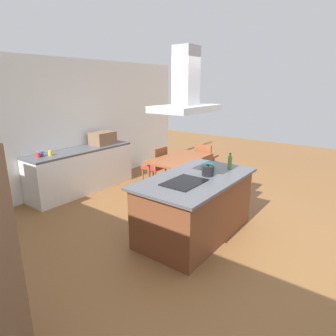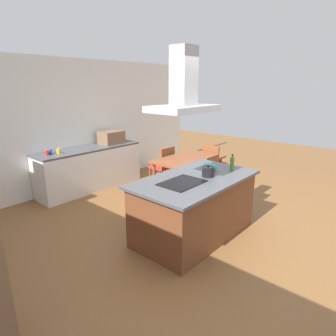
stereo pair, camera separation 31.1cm
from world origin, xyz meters
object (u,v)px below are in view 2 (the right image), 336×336
object	(u,v)px
dining_table	(188,162)
chair_at_right_end	(213,161)
tea_kettle	(208,172)
countertop_microwave	(111,137)
coffee_mug_red	(47,153)
coffee_mug_yellow	(59,151)
cooktop	(182,183)
range_hood	(184,91)
chair_facing_island	(216,176)
coffee_mug_blue	(50,152)
mixing_bowl	(210,167)
chair_facing_back_wall	(164,164)
olive_oil_bottle	(232,164)

from	to	relation	value
dining_table	chair_at_right_end	distance (m)	0.93
tea_kettle	countertop_microwave	world-z (taller)	countertop_microwave
coffee_mug_red	coffee_mug_yellow	size ratio (longest dim) A/B	1.00
cooktop	chair_at_right_end	bearing A→B (deg)	23.87
countertop_microwave	range_hood	bearing A→B (deg)	-110.31
cooktop	coffee_mug_red	distance (m)	2.94
chair_facing_island	range_hood	world-z (taller)	range_hood
countertop_microwave	coffee_mug_yellow	bearing A→B (deg)	179.89
cooktop	coffee_mug_yellow	bearing A→B (deg)	94.15
cooktop	dining_table	xyz separation A→B (m)	(1.61, 1.12, -0.24)
cooktop	coffee_mug_blue	world-z (taller)	coffee_mug_blue
tea_kettle	chair_facing_island	distance (m)	1.34
mixing_bowl	dining_table	world-z (taller)	mixing_bowl
tea_kettle	coffee_mug_red	xyz separation A→B (m)	(-0.91, 3.00, -0.03)
coffee_mug_red	chair_facing_back_wall	xyz separation A→B (m)	(2.04, -1.12, -0.44)
mixing_bowl	range_hood	distance (m)	1.35
dining_table	chair_at_right_end	bearing A→B (deg)	0.00
countertop_microwave	coffee_mug_red	size ratio (longest dim) A/B	5.56
mixing_bowl	chair_at_right_end	distance (m)	2.15
coffee_mug_red	chair_at_right_end	distance (m)	3.48
range_hood	coffee_mug_red	bearing A→B (deg)	98.50
olive_oil_bottle	tea_kettle	bearing A→B (deg)	167.01
countertop_microwave	coffee_mug_red	world-z (taller)	countertop_microwave
coffee_mug_red	chair_facing_island	distance (m)	3.22
coffee_mug_yellow	coffee_mug_red	bearing A→B (deg)	174.54
mixing_bowl	chair_at_right_end	xyz separation A→B (m)	(1.80, 1.08, -0.45)
coffee_mug_red	chair_facing_island	world-z (taller)	coffee_mug_red
coffee_mug_yellow	dining_table	bearing A→B (deg)	-44.16
cooktop	olive_oil_bottle	size ratio (longest dim) A/B	2.30
olive_oil_bottle	chair_facing_back_wall	size ratio (longest dim) A/B	0.29
coffee_mug_red	coffee_mug_yellow	xyz separation A→B (m)	(0.22, -0.02, 0.00)
range_hood	cooktop	bearing A→B (deg)	0.00
chair_facing_back_wall	range_hood	distance (m)	2.88
mixing_bowl	coffee_mug_blue	distance (m)	3.10
range_hood	tea_kettle	bearing A→B (deg)	-11.48
chair_facing_island	chair_at_right_end	xyz separation A→B (m)	(0.92, 0.67, 0.00)
chair_facing_island	coffee_mug_blue	bearing A→B (deg)	127.87
cooktop	chair_facing_back_wall	distance (m)	2.43
coffee_mug_red	olive_oil_bottle	bearing A→B (deg)	-65.85
countertop_microwave	dining_table	bearing A→B (deg)	-72.90
cooktop	mixing_bowl	distance (m)	0.73
olive_oil_bottle	countertop_microwave	xyz separation A→B (m)	(0.10, 3.09, 0.03)
tea_kettle	chair_at_right_end	distance (m)	2.43
countertop_microwave	coffee_mug_red	xyz separation A→B (m)	(-1.50, 0.02, -0.09)
olive_oil_bottle	mixing_bowl	distance (m)	0.35
coffee_mug_blue	chair_facing_back_wall	distance (m)	2.32
coffee_mug_red	range_hood	size ratio (longest dim) A/B	0.10
olive_oil_bottle	coffee_mug_blue	bearing A→B (deg)	112.34
chair_facing_back_wall	chair_facing_island	bearing A→B (deg)	-90.00
chair_at_right_end	cooktop	bearing A→B (deg)	-156.13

